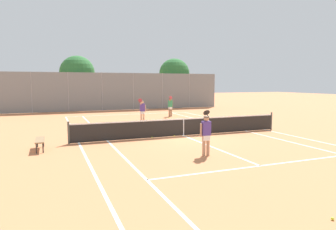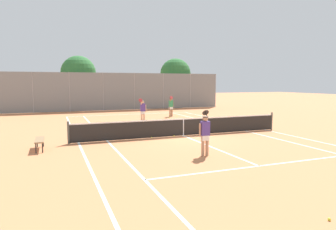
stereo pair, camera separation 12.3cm
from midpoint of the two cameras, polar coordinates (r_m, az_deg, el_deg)
The scene contains 16 objects.
ground_plane at distance 16.37m, azimuth 2.75°, elevation -3.96°, with size 120.00×120.00×0.00m, color #CC7A4C.
court_line_markings at distance 16.37m, azimuth 2.75°, elevation -3.95°, with size 11.10×23.90×0.01m.
tennis_net at distance 16.29m, azimuth 2.76°, elevation -2.20°, with size 12.00×0.10×1.07m.
player_near_side at distance 11.87m, azimuth 6.95°, elevation -3.34°, with size 0.69×0.73×1.77m.
player_far_left at distance 21.69m, azimuth -5.06°, elevation 0.98°, with size 0.71×0.72×1.77m.
player_far_right at distance 25.54m, azimuth 0.32°, elevation 1.79°, with size 0.59×0.79×1.77m.
loose_tennis_ball_0 at distance 16.14m, azimuth 0.99°, elevation -3.99°, with size 0.07×0.07×0.07m, color #D1DB33.
loose_tennis_ball_1 at distance 24.45m, azimuth 0.01°, elevation -0.51°, with size 0.07×0.07×0.07m, color #D1DB33.
loose_tennis_ball_2 at distance 25.56m, azimuth 1.42°, elevation -0.22°, with size 0.07×0.07×0.07m, color #D1DB33.
loose_tennis_ball_3 at distance 15.69m, azimuth -3.30°, elevation -4.29°, with size 0.07×0.07×0.07m, color #D1DB33.
loose_tennis_ball_4 at distance 7.48m, azimuth 28.41°, elevation -16.98°, with size 0.07×0.07×0.07m, color #D1DB33.
loose_tennis_ball_5 at distance 23.34m, azimuth 8.30°, elevation -0.89°, with size 0.07×0.07×0.07m, color #D1DB33.
courtside_bench at distance 14.01m, azimuth -23.45°, elevation -4.50°, with size 0.36×1.50×0.47m.
back_fence at distance 31.90m, azimuth -9.61°, elevation 4.44°, with size 23.24×0.08×3.92m.
tree_behind_left at distance 34.31m, azimuth -17.02°, elevation 7.52°, with size 3.75×3.75×5.80m.
tree_behind_right at distance 36.57m, azimuth 1.12°, elevation 7.71°, with size 3.67×3.67×5.78m.
Camera 1 is at (-6.73, -14.65, 2.88)m, focal length 32.00 mm.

